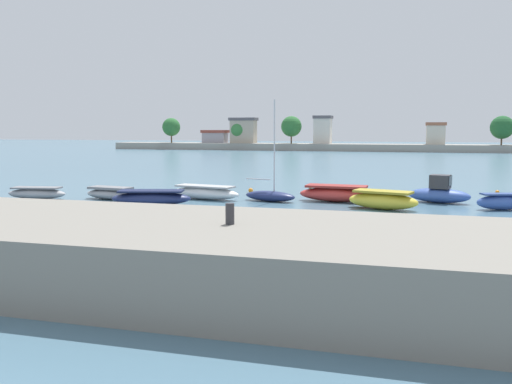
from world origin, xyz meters
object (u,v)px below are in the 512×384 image
Objects in this scene: moored_boat_1 at (37,193)px; mooring_buoy_1 at (310,186)px; moored_boat_6 at (336,194)px; moored_boat_8 at (439,193)px; moored_boat_4 at (205,193)px; mooring_buoy_4 at (425,230)px; moored_boat_9 at (502,202)px; mooring_buoy_3 at (497,192)px; moored_boat_7 at (383,200)px; mooring_buoy_2 at (251,190)px; moored_boat_2 at (111,193)px; moored_boat_3 at (151,198)px; mooring_bollard at (230,214)px; moored_boat_5 at (270,195)px.

mooring_buoy_1 is (18.21, 12.41, -0.25)m from moored_boat_1.
moored_boat_8 reaches higher than moored_boat_6.
moored_boat_4 is 14.34× the size of mooring_buoy_4.
moored_boat_6 is at bearing 117.66° from mooring_buoy_4.
moored_boat_6 is 10.75m from moored_boat_9.
mooring_buoy_3 is at bearing 66.52° from moored_boat_9.
mooring_buoy_2 is (-10.68, 6.43, -0.39)m from moored_boat_7.
moored_boat_3 is (4.31, -2.07, 0.06)m from moored_boat_2.
moored_boat_6 is 4.43m from moored_boat_7.
moored_boat_8 is 12.66× the size of mooring_buoy_1.
mooring_buoy_4 is (-1.31, -12.18, -0.48)m from moored_boat_8.
moored_boat_3 is 12.92m from moored_boat_6.
moored_boat_3 is 14.86× the size of mooring_buoy_2.
mooring_buoy_2 is (-18.03, 4.71, -0.33)m from moored_boat_9.
mooring_bollard is 22.20m from moored_boat_6.
moored_boat_7 is 15.44× the size of mooring_buoy_3.
moored_boat_6 is 12.27m from mooring_buoy_4.
moored_boat_2 reaches higher than mooring_buoy_1.
mooring_bollard is 21.43m from moored_boat_5.
moored_boat_8 is 8.10m from mooring_buoy_3.
moored_boat_7 is (19.46, 0.25, 0.15)m from moored_boat_2.
mooring_buoy_3 is (21.18, 9.17, -0.33)m from moored_boat_4.
moored_boat_4 is 16.65m from moored_boat_8.
mooring_buoy_4 is (17.51, -5.63, -0.30)m from moored_boat_3.
moored_boat_3 is at bearing -17.87° from moored_boat_2.
moored_boat_9 is 9.69× the size of mooring_buoy_1.
mooring_bollard is at bearing -88.31° from moored_boat_6.
moored_boat_9 is 9.12m from mooring_buoy_3.
mooring_bollard is 0.16× the size of moored_boat_2.
mooring_buoy_4 is at bearing -11.67° from moored_boat_2.
mooring_buoy_4 is (13.04, -14.38, 0.01)m from mooring_buoy_2.
mooring_buoy_1 is at bearing 179.67° from mooring_buoy_3.
mooring_buoy_2 reaches higher than mooring_buoy_3.
mooring_buoy_2 is at bearing 76.59° from moored_boat_4.
moored_boat_5 is 18.92× the size of mooring_buoy_2.
mooring_bollard reaches higher than mooring_buoy_3.
moored_boat_4 reaches higher than mooring_buoy_2.
moored_boat_9 reaches higher than moored_boat_4.
moored_boat_9 is at bearing 62.72° from mooring_buoy_4.
moored_boat_9 is 10.89m from mooring_buoy_4.
moored_boat_4 is 1.26× the size of moored_boat_8.
mooring_buoy_3 is (33.20, 12.33, -0.27)m from moored_boat_1.
moored_boat_6 reaches higher than moored_boat_2.
mooring_buoy_2 is at bearing 47.87° from moored_boat_3.
moored_boat_9 is (11.32, 20.92, -1.94)m from mooring_bollard.
moored_boat_5 is 2.07× the size of moored_boat_9.
mooring_buoy_1 is at bearing 162.03° from moored_boat_8.
moored_boat_6 is 15.15× the size of mooring_buoy_1.
mooring_buoy_4 is (15.13, -9.55, -0.29)m from moored_boat_4.
moored_boat_7 is 1.39× the size of moored_boat_9.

